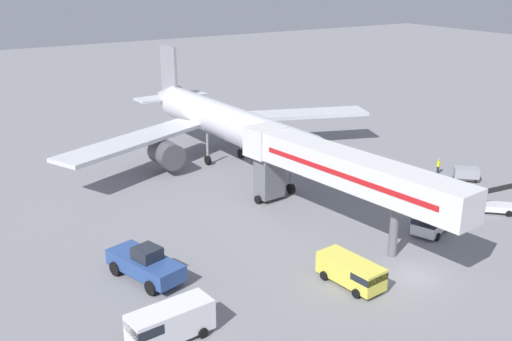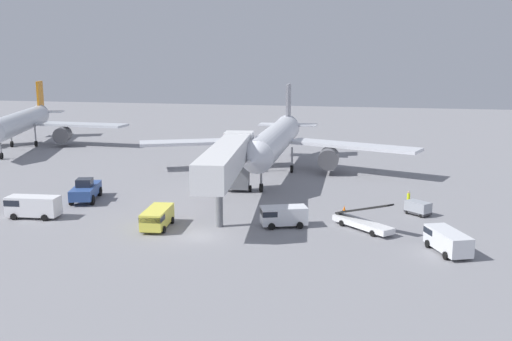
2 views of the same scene
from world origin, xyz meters
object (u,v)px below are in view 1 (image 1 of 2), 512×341
object	(u,v)px
safety_cone_alpha	(414,192)
jet_bridge	(334,168)
belt_loader_truck	(485,204)
service_van_rear_left	(432,220)
airplane_at_gate	(226,124)
baggage_cart_mid_right	(466,174)
service_van_mid_left	(352,271)
pushback_tug	(146,264)
ground_crew_worker_foreground	(438,166)
service_van_outer_left	(168,322)

from	to	relation	value
safety_cone_alpha	jet_bridge	bearing A→B (deg)	-170.10
belt_loader_truck	service_van_rear_left	size ratio (longest dim) A/B	1.25
airplane_at_gate	belt_loader_truck	xyz separation A→B (m)	(13.43, -25.87, -3.89)
baggage_cart_mid_right	safety_cone_alpha	world-z (taller)	baggage_cart_mid_right
service_van_mid_left	service_van_rear_left	bearing A→B (deg)	15.80
jet_bridge	service_van_mid_left	world-z (taller)	jet_bridge
baggage_cart_mid_right	safety_cone_alpha	distance (m)	7.70
belt_loader_truck	safety_cone_alpha	bearing A→B (deg)	108.26
airplane_at_gate	pushback_tug	distance (m)	28.22
ground_crew_worker_foreground	service_van_mid_left	bearing A→B (deg)	-150.26
service_van_outer_left	ground_crew_worker_foreground	world-z (taller)	service_van_outer_left
jet_bridge	pushback_tug	bearing A→B (deg)	179.53
safety_cone_alpha	service_van_mid_left	bearing A→B (deg)	-148.31
ground_crew_worker_foreground	safety_cone_alpha	size ratio (longest dim) A/B	3.25
pushback_tug	safety_cone_alpha	world-z (taller)	pushback_tug
airplane_at_gate	pushback_tug	xyz separation A→B (m)	(-18.39, -21.13, -3.44)
pushback_tug	service_van_outer_left	world-z (taller)	pushback_tug
jet_bridge	service_van_outer_left	distance (m)	20.92
jet_bridge	belt_loader_truck	world-z (taller)	jet_bridge
pushback_tug	ground_crew_worker_foreground	distance (m)	36.75
ground_crew_worker_foreground	safety_cone_alpha	bearing A→B (deg)	-155.56
airplane_at_gate	ground_crew_worker_foreground	bearing A→B (deg)	-41.69
airplane_at_gate	jet_bridge	xyz separation A→B (m)	(-1.14, -21.28, 0.95)
service_van_rear_left	service_van_outer_left	size ratio (longest dim) A/B	0.89
belt_loader_truck	service_van_mid_left	size ratio (longest dim) A/B	1.15
jet_bridge	service_van_outer_left	size ratio (longest dim) A/B	4.35
service_van_mid_left	service_van_outer_left	size ratio (longest dim) A/B	0.97
jet_bridge	service_van_rear_left	world-z (taller)	jet_bridge
service_van_mid_left	airplane_at_gate	bearing A→B (deg)	78.55
jet_bridge	baggage_cart_mid_right	world-z (taller)	jet_bridge
pushback_tug	baggage_cart_mid_right	distance (m)	37.33
airplane_at_gate	baggage_cart_mid_right	xyz separation A→B (m)	(18.89, -19.16, -3.86)
safety_cone_alpha	service_van_outer_left	bearing A→B (deg)	-162.33
baggage_cart_mid_right	jet_bridge	bearing A→B (deg)	-173.95
service_van_outer_left	ground_crew_worker_foreground	distance (m)	40.23
jet_bridge	service_van_rear_left	distance (m)	9.67
belt_loader_truck	service_van_rear_left	distance (m)	7.75
pushback_tug	service_van_outer_left	size ratio (longest dim) A/B	1.25
belt_loader_truck	baggage_cart_mid_right	size ratio (longest dim) A/B	2.16
service_van_rear_left	safety_cone_alpha	bearing A→B (deg)	53.10
baggage_cart_mid_right	safety_cone_alpha	size ratio (longest dim) A/B	5.16
pushback_tug	ground_crew_worker_foreground	world-z (taller)	pushback_tug
belt_loader_truck	safety_cone_alpha	world-z (taller)	belt_loader_truck
service_van_rear_left	safety_cone_alpha	size ratio (longest dim) A/B	8.91
jet_bridge	belt_loader_truck	distance (m)	16.02
jet_bridge	pushback_tug	world-z (taller)	jet_bridge
ground_crew_worker_foreground	airplane_at_gate	bearing A→B (deg)	138.31
service_van_rear_left	safety_cone_alpha	distance (m)	9.19
service_van_rear_left	service_van_mid_left	distance (m)	12.20
airplane_at_gate	service_van_rear_left	distance (m)	27.28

